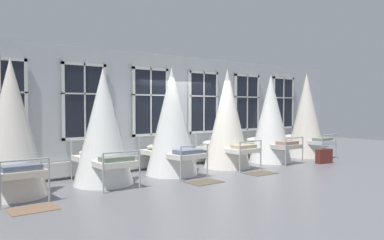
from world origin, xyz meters
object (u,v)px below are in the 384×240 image
at_px(cot_fourth, 227,119).
at_px(suitcase_dark, 324,156).
at_px(cot_first, 11,129).
at_px(cot_second, 103,127).
at_px(cot_fifth, 271,119).
at_px(cot_third, 172,122).
at_px(cot_sixth, 306,116).

distance_m(cot_fourth, suitcase_dark, 3.36).
xyz_separation_m(cot_first, cot_second, (1.94, 0.01, -0.04)).
relative_size(cot_first, cot_second, 1.03).
bearing_deg(cot_fourth, cot_first, 89.79).
bearing_deg(cot_first, cot_fifth, -90.50).
bearing_deg(cot_second, suitcase_dark, -99.24).
bearing_deg(cot_fifth, cot_fourth, 87.23).
xyz_separation_m(cot_second, suitcase_dark, (6.76, -1.25, -1.07)).
bearing_deg(cot_fifth, cot_third, 88.07).
xyz_separation_m(cot_second, cot_third, (1.94, 0.08, 0.06)).
distance_m(cot_fifth, suitcase_dark, 1.98).
height_order(cot_fourth, cot_fifth, cot_fourth).
xyz_separation_m(cot_fourth, cot_sixth, (3.80, 0.02, 0.03)).
xyz_separation_m(cot_third, cot_fifth, (3.78, -0.07, -0.00)).
bearing_deg(cot_fifth, suitcase_dark, -141.19).
height_order(cot_first, cot_third, cot_third).
relative_size(cot_fourth, cot_fifth, 1.03).
bearing_deg(cot_first, cot_fourth, -89.88).
bearing_deg(suitcase_dark, cot_first, 179.51).
relative_size(cot_third, cot_fourth, 0.97).
bearing_deg(cot_second, cot_fourth, -87.81).
bearing_deg(suitcase_dark, cot_sixth, 62.60).
bearing_deg(cot_fourth, cot_sixth, -90.69).
bearing_deg(cot_fourth, cot_second, 90.04).
relative_size(cot_first, cot_third, 0.98).
distance_m(cot_fourth, cot_fifth, 1.83).
bearing_deg(cot_first, suitcase_dark, -98.72).
xyz_separation_m(cot_first, cot_fourth, (5.84, 0.07, 0.06)).
xyz_separation_m(cot_second, cot_fifth, (5.72, 0.00, 0.06)).
height_order(cot_fourth, suitcase_dark, cot_fourth).
xyz_separation_m(cot_first, cot_third, (3.89, 0.08, 0.02)).
distance_m(cot_first, cot_third, 3.89).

